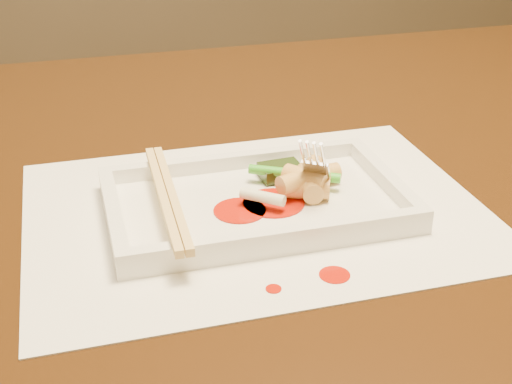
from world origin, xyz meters
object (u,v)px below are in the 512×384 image
object	(u,v)px
table	(320,255)
placemat	(256,211)
chopstick_a	(163,196)
fork	(327,109)
plate_base	(256,206)

from	to	relation	value
table	placemat	size ratio (longest dim) A/B	3.50
table	placemat	distance (m)	0.15
table	chopstick_a	size ratio (longest dim) A/B	7.37
table	fork	world-z (taller)	fork
table	plate_base	xyz separation A→B (m)	(-0.09, -0.06, 0.11)
placemat	chopstick_a	xyz separation A→B (m)	(-0.08, 0.00, 0.03)
plate_base	fork	bearing A→B (deg)	14.42
placemat	fork	world-z (taller)	fork
placemat	chopstick_a	bearing A→B (deg)	180.00
placemat	plate_base	world-z (taller)	plate_base
plate_base	fork	xyz separation A→B (m)	(0.07, 0.02, 0.08)
placemat	fork	bearing A→B (deg)	14.42
placemat	table	bearing A→B (deg)	35.86
chopstick_a	table	bearing A→B (deg)	20.62
table	fork	distance (m)	0.19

